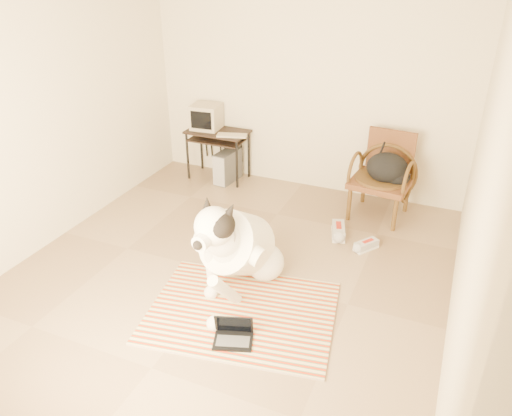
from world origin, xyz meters
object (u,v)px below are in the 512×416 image
Objects in this scene: laptop at (233,334)px; rattan_chair at (383,176)px; computer_desk at (217,138)px; pc_tower at (228,166)px; dog at (237,247)px; crt_monitor at (206,117)px; backpack at (389,169)px.

rattan_chair reaches higher than laptop.
laptop is 0.45× the size of computer_desk.
pc_tower is 0.48× the size of rattan_chair.
computer_desk is at bearing 175.60° from rattan_chair.
dog is 1.53× the size of rattan_chair.
dog reaches higher than computer_desk.
pc_tower is (0.33, -0.08, -0.62)m from crt_monitor.
dog is 2.35m from pc_tower.
backpack is (2.27, -0.25, 0.03)m from computer_desk.
pc_tower is (0.16, -0.04, -0.36)m from computer_desk.
backpack is at bearing -5.64° from pc_tower.
dog is 3.80× the size of crt_monitor.
crt_monitor reaches higher than laptop.
rattan_chair is at bearing 64.26° from dog.
dog reaches higher than crt_monitor.
laptop is 0.78× the size of pc_tower.
pc_tower is at bearing -14.00° from crt_monitor.
crt_monitor is at bearing 121.27° from laptop.
rattan_chair reaches higher than backpack.
dog is at bearing -118.32° from backpack.
crt_monitor is (-0.17, 0.05, 0.25)m from computer_desk.
laptop is (0.28, -0.70, -0.34)m from dog.
rattan_chair is at bearing -3.70° from pc_tower.
rattan_chair is at bearing 76.20° from laptop.
pc_tower is at bearing 176.30° from rattan_chair.
backpack reaches higher than computer_desk.
crt_monitor is 2.47m from backpack.
crt_monitor reaches higher than rattan_chair.
crt_monitor is 0.78× the size of backpack.
dog reaches higher than pc_tower.
laptop is at bearing -60.98° from computer_desk.
laptop is 3.24m from computer_desk.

